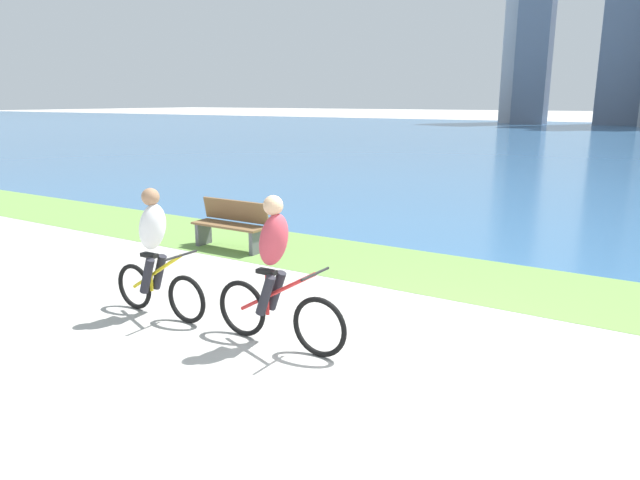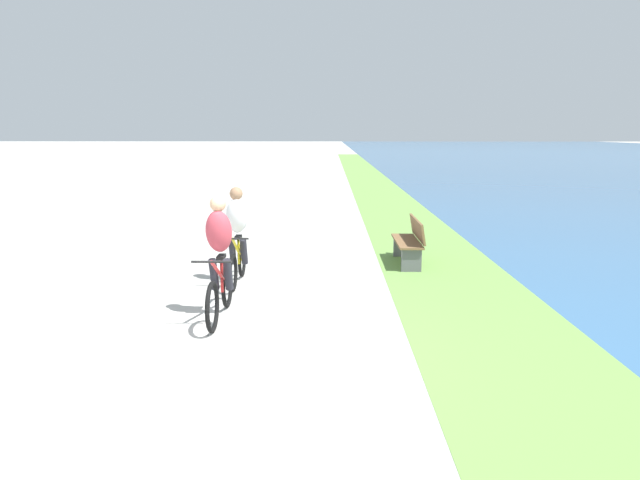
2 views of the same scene
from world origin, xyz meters
name	(u,v)px [view 1 (image 1 of 2)]	position (x,y,z in m)	size (l,w,h in m)	color
ground_plane	(402,363)	(0.00, 0.00, 0.00)	(300.00, 300.00, 0.00)	#B2AFA8
grass_strip_bayside	(493,282)	(0.00, 3.34, 0.00)	(120.00, 2.30, 0.01)	#6B9947
cyclist_lead	(276,274)	(-1.40, -0.32, 0.84)	(1.75, 0.52, 1.72)	black
cyclist_trailing	(155,253)	(-3.25, -0.37, 0.83)	(1.56, 0.52, 1.65)	black
bench_near_path	(231,225)	(-4.74, 2.78, 0.45)	(1.50, 0.47, 0.90)	brown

